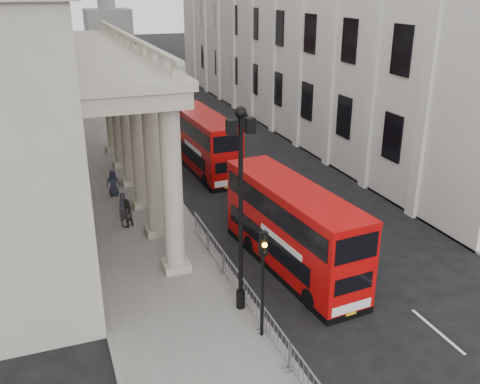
{
  "coord_description": "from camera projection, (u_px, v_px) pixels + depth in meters",
  "views": [
    {
      "loc": [
        -7.12,
        -13.45,
        12.52
      ],
      "look_at": [
        1.37,
        9.38,
        2.94
      ],
      "focal_mm": 40.0,
      "sensor_mm": 36.0,
      "label": 1
    }
  ],
  "objects": [
    {
      "name": "lamp_post_south",
      "position": [
        241.0,
        199.0,
        20.12
      ],
      "size": [
        1.05,
        0.44,
        8.32
      ],
      "color": "black",
      "rests_on": "sidewalk_west"
    },
    {
      "name": "west_building_far",
      "position": [
        5.0,
        0.0,
        81.33
      ],
      "size": [
        9.0,
        30.0,
        20.0
      ],
      "primitive_type": "cube",
      "color": "#9D9584",
      "rests_on": "ground"
    },
    {
      "name": "bus_near",
      "position": [
        292.0,
        226.0,
        24.4
      ],
      "size": [
        3.1,
        9.56,
        4.06
      ],
      "rotation": [
        0.0,
        0.0,
        0.09
      ],
      "color": "#BB0808",
      "rests_on": "ground"
    },
    {
      "name": "kerb",
      "position": [
        138.0,
        142.0,
        44.74
      ],
      "size": [
        0.2,
        140.0,
        0.14
      ],
      "primitive_type": "cube",
      "color": "slate",
      "rests_on": "ground"
    },
    {
      "name": "pedestrian_a",
      "position": [
        124.0,
        210.0,
        28.83
      ],
      "size": [
        0.81,
        0.67,
        1.91
      ],
      "primitive_type": "imported",
      "rotation": [
        0.0,
        0.0,
        0.36
      ],
      "color": "black",
      "rests_on": "sidewalk_west"
    },
    {
      "name": "ground",
      "position": [
        297.0,
        367.0,
        18.62
      ],
      "size": [
        260.0,
        260.0,
        0.0
      ],
      "primitive_type": "plane",
      "color": "black",
      "rests_on": "ground"
    },
    {
      "name": "sidewalk_east",
      "position": [
        285.0,
        128.0,
        49.15
      ],
      "size": [
        3.0,
        140.0,
        0.12
      ],
      "primitive_type": "cube",
      "color": "slate",
      "rests_on": "ground"
    },
    {
      "name": "lamp_post_north",
      "position": [
        116.0,
        73.0,
        48.03
      ],
      "size": [
        1.05,
        0.44,
        8.32
      ],
      "color": "black",
      "rests_on": "sidewalk_west"
    },
    {
      "name": "pedestrian_c",
      "position": [
        113.0,
        183.0,
        32.99
      ],
      "size": [
        0.93,
        0.72,
        1.68
      ],
      "primitive_type": "imported",
      "rotation": [
        0.0,
        0.0,
        6.04
      ],
      "color": "black",
      "rests_on": "sidewalk_west"
    },
    {
      "name": "crowd_barriers",
      "position": [
        263.0,
        318.0,
        20.2
      ],
      "size": [
        0.5,
        18.75,
        1.1
      ],
      "color": "gray",
      "rests_on": "sidewalk_west"
    },
    {
      "name": "pedestrian_b",
      "position": [
        127.0,
        213.0,
        28.8
      ],
      "size": [
        0.95,
        0.9,
        1.56
      ],
      "primitive_type": "imported",
      "rotation": [
        0.0,
        0.0,
        3.69
      ],
      "color": "black",
      "rests_on": "sidewalk_west"
    },
    {
      "name": "sidewalk_west",
      "position": [
        102.0,
        145.0,
        43.79
      ],
      "size": [
        6.0,
        140.0,
        0.12
      ],
      "primitive_type": "cube",
      "color": "slate",
      "rests_on": "ground"
    },
    {
      "name": "lamp_post_mid",
      "position": [
        153.0,
        110.0,
        34.07
      ],
      "size": [
        1.05,
        0.44,
        8.32
      ],
      "color": "black",
      "rests_on": "sidewalk_west"
    },
    {
      "name": "traffic_light",
      "position": [
        263.0,
        265.0,
        19.05
      ],
      "size": [
        0.28,
        0.33,
        4.3
      ],
      "color": "black",
      "rests_on": "sidewalk_west"
    },
    {
      "name": "bus_far",
      "position": [
        204.0,
        141.0,
        37.54
      ],
      "size": [
        2.63,
        9.44,
        4.04
      ],
      "rotation": [
        0.0,
        0.0,
        0.04
      ],
      "color": "#A60707",
      "rests_on": "ground"
    }
  ]
}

